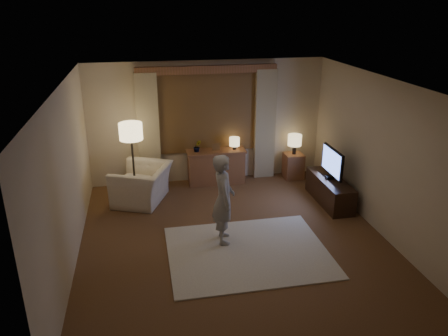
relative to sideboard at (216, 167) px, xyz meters
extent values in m
cube|color=brown|center=(-0.14, -2.50, -0.36)|extent=(5.00, 5.50, 0.02)
cube|color=silver|center=(-0.14, -2.50, 2.26)|extent=(5.00, 5.50, 0.02)
cube|color=beige|center=(-0.14, 0.26, 0.95)|extent=(5.00, 0.02, 2.60)
cube|color=beige|center=(-0.14, -5.26, 0.95)|extent=(5.00, 0.02, 2.60)
cube|color=beige|center=(-2.65, -2.50, 0.95)|extent=(0.02, 5.50, 2.60)
cube|color=beige|center=(2.37, -2.50, 0.95)|extent=(0.02, 5.50, 2.60)
cube|color=black|center=(-0.14, 0.23, 1.20)|extent=(2.00, 0.01, 1.70)
cube|color=brown|center=(-0.14, 0.22, 1.20)|extent=(2.08, 0.04, 1.78)
cube|color=tan|center=(-1.39, 0.15, 0.85)|extent=(0.45, 0.12, 2.40)
cube|color=tan|center=(1.11, 0.15, 0.85)|extent=(0.45, 0.12, 2.40)
cube|color=brown|center=(-0.14, 0.17, 2.07)|extent=(2.90, 0.14, 0.16)
cube|color=beige|center=(-0.01, -2.88, -0.34)|extent=(2.50, 2.00, 0.02)
cube|color=brown|center=(0.00, 0.00, 0.00)|extent=(1.20, 0.40, 0.70)
cube|color=brown|center=(0.00, 0.00, 0.45)|extent=(0.16, 0.02, 0.20)
imported|color=#999999|center=(-0.40, 0.00, 0.50)|extent=(0.17, 0.13, 0.30)
cylinder|color=black|center=(0.40, 0.00, 0.41)|extent=(0.08, 0.08, 0.12)
cylinder|color=#FFDE99|center=(0.40, 0.00, 0.56)|extent=(0.22, 0.22, 0.18)
cylinder|color=black|center=(-1.73, -0.42, -0.33)|extent=(0.33, 0.33, 0.03)
cylinder|color=black|center=(-1.73, -0.42, 0.26)|extent=(0.04, 0.04, 1.23)
cylinder|color=#FFDE99|center=(-1.73, -0.42, 1.03)|extent=(0.45, 0.45, 0.33)
imported|color=beige|center=(-1.59, -0.65, 0.01)|extent=(1.32, 1.39, 0.72)
cube|color=brown|center=(1.74, -0.05, -0.07)|extent=(0.40, 0.40, 0.56)
cylinder|color=black|center=(1.74, -0.05, 0.31)|extent=(0.08, 0.08, 0.20)
cylinder|color=#FFDE99|center=(1.74, -0.05, 0.53)|extent=(0.30, 0.30, 0.24)
cube|color=black|center=(2.01, -1.41, -0.10)|extent=(0.45, 1.40, 0.50)
cube|color=black|center=(2.01, -1.41, 0.18)|extent=(0.21, 0.09, 0.06)
cube|color=black|center=(2.01, -1.41, 0.50)|extent=(0.05, 0.85, 0.52)
cube|color=#5D83FF|center=(1.98, -1.41, 0.50)|extent=(0.00, 0.79, 0.47)
imported|color=gray|center=(-0.32, -2.47, 0.42)|extent=(0.40, 0.57, 1.50)
camera|label=1|loc=(-1.52, -8.67, 3.40)|focal=35.00mm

